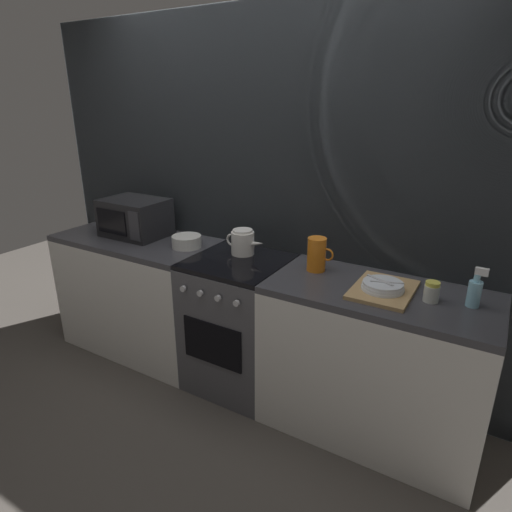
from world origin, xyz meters
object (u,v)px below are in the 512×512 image
dish_pile (383,288)px  kettle (243,242)px  pitcher (317,254)px  stove_unit (239,323)px  mixing_bowl (187,241)px  microwave (135,217)px  spice_jar (432,292)px  spray_bottle (475,291)px

dish_pile → kettle: bearing=172.5°
pitcher → stove_unit: bearing=-169.6°
stove_unit → mixing_bowl: 0.66m
microwave → mixing_bowl: (0.50, -0.02, -0.10)m
mixing_bowl → pitcher: bearing=3.6°
kettle → spice_jar: bearing=-5.1°
dish_pile → stove_unit: bearing=179.0°
spice_jar → spray_bottle: 0.19m
mixing_bowl → spray_bottle: 1.78m
kettle → mixing_bowl: size_ratio=1.42×
dish_pile → spice_jar: 0.24m
spray_bottle → spice_jar: bearing=-166.7°
dish_pile → microwave: bearing=177.9°
stove_unit → microwave: (-0.93, 0.05, 0.59)m
mixing_bowl → dish_pile: size_ratio=0.50×
pitcher → spray_bottle: bearing=-2.9°
pitcher → microwave: bearing=-178.5°
mixing_bowl → spray_bottle: spray_bottle is taller
spice_jar → microwave: bearing=178.6°
mixing_bowl → pitcher: size_ratio=1.00×
microwave → kettle: microwave is taller
kettle → spray_bottle: 1.37m
kettle → dish_pile: bearing=-7.5°
stove_unit → kettle: bearing=106.7°
microwave → pitcher: size_ratio=2.30×
microwave → spice_jar: 2.09m
dish_pile → spray_bottle: size_ratio=1.97×
kettle → spice_jar: kettle is taller
mixing_bowl → spray_bottle: (1.78, 0.02, 0.04)m
spice_jar → dish_pile: bearing=-175.3°
mixing_bowl → pitcher: pitcher is taller
dish_pile → pitcher: bearing=166.0°
microwave → pitcher: (1.43, 0.04, -0.03)m
stove_unit → spice_jar: spice_jar is taller
microwave → spray_bottle: microwave is taller
microwave → dish_pile: size_ratio=1.15×
microwave → spice_jar: microwave is taller
microwave → mixing_bowl: bearing=-2.5°
mixing_bowl → dish_pile: (1.35, -0.05, -0.02)m
spice_jar → pitcher: bearing=172.5°
pitcher → spice_jar: 0.67m
kettle → pitcher: (0.52, -0.02, 0.02)m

